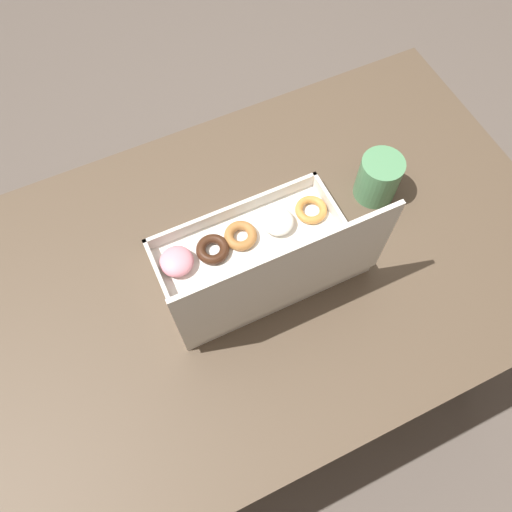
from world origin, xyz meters
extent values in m
plane|color=#564C44|center=(0.00, 0.00, 0.00)|extent=(8.00, 8.00, 0.00)
cube|color=#4C3D2D|center=(0.00, 0.00, 0.75)|extent=(1.25, 0.76, 0.03)
cylinder|color=#4C3D2D|center=(-0.58, -0.33, 0.37)|extent=(0.06, 0.06, 0.73)
cylinder|color=#4C3D2D|center=(0.58, -0.33, 0.37)|extent=(0.06, 0.06, 0.73)
cylinder|color=#4C3D2D|center=(-0.58, 0.33, 0.37)|extent=(0.06, 0.06, 0.73)
cube|color=silver|center=(-0.01, -0.01, 0.77)|extent=(0.38, 0.23, 0.01)
cube|color=beige|center=(-0.01, -0.12, 0.79)|extent=(0.38, 0.01, 0.03)
cube|color=beige|center=(-0.01, 0.10, 0.79)|extent=(0.38, 0.01, 0.03)
cube|color=beige|center=(-0.20, -0.01, 0.79)|extent=(0.01, 0.23, 0.03)
cube|color=beige|center=(0.18, -0.01, 0.79)|extent=(0.01, 0.23, 0.03)
cube|color=beige|center=(-0.01, 0.11, 0.91)|extent=(0.38, 0.01, 0.22)
torus|color=#B77A38|center=(-0.16, -0.06, 0.78)|extent=(0.07, 0.07, 0.02)
ellipsoid|color=white|center=(-0.08, -0.06, 0.79)|extent=(0.07, 0.07, 0.03)
torus|color=#9E6633|center=(0.00, -0.07, 0.78)|extent=(0.07, 0.07, 0.02)
torus|color=#381E11|center=(0.06, -0.06, 0.78)|extent=(0.07, 0.07, 0.02)
ellipsoid|color=pink|center=(0.14, -0.06, 0.79)|extent=(0.07, 0.07, 0.03)
torus|color=white|center=(-0.16, 0.04, 0.78)|extent=(0.07, 0.07, 0.02)
ellipsoid|color=white|center=(-0.08, 0.04, 0.79)|extent=(0.07, 0.07, 0.04)
torus|color=#9E6633|center=(0.00, 0.04, 0.78)|extent=(0.07, 0.07, 0.02)
torus|color=#381E11|center=(0.06, 0.04, 0.78)|extent=(0.07, 0.07, 0.02)
ellipsoid|color=black|center=(0.14, 0.04, 0.79)|extent=(0.07, 0.07, 0.03)
cylinder|color=#4C8456|center=(-0.30, -0.05, 0.82)|extent=(0.09, 0.09, 0.10)
cylinder|color=black|center=(-0.30, -0.05, 0.86)|extent=(0.07, 0.07, 0.01)
camera|label=1|loc=(0.18, 0.38, 1.66)|focal=35.00mm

